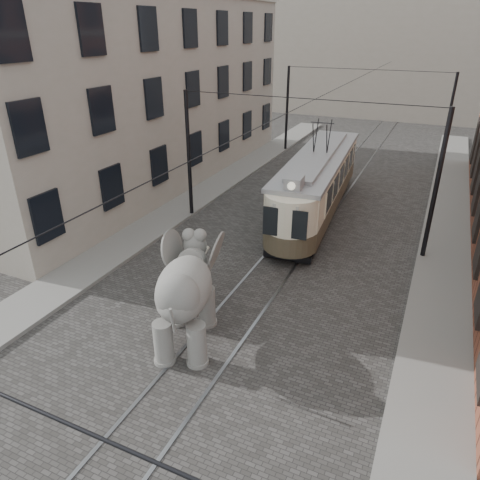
% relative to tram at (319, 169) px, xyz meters
% --- Properties ---
extents(ground, '(120.00, 120.00, 0.00)m').
position_rel_tram_xyz_m(ground, '(0.11, -9.00, -2.26)').
color(ground, '#413F3C').
extents(tram_rails, '(1.54, 80.00, 0.02)m').
position_rel_tram_xyz_m(tram_rails, '(0.11, -9.00, -2.25)').
color(tram_rails, slate).
rests_on(tram_rails, ground).
extents(sidewalk_right, '(2.00, 60.00, 0.15)m').
position_rel_tram_xyz_m(sidewalk_right, '(6.11, -9.00, -2.18)').
color(sidewalk_right, slate).
rests_on(sidewalk_right, ground).
extents(sidewalk_left, '(2.00, 60.00, 0.15)m').
position_rel_tram_xyz_m(sidewalk_left, '(-6.39, -9.00, -2.18)').
color(sidewalk_left, slate).
rests_on(sidewalk_left, ground).
extents(stucco_building, '(7.00, 24.00, 10.00)m').
position_rel_tram_xyz_m(stucco_building, '(-10.89, 1.00, 2.74)').
color(stucco_building, gray).
rests_on(stucco_building, ground).
extents(distant_block, '(28.00, 10.00, 14.00)m').
position_rel_tram_xyz_m(distant_block, '(0.11, 31.00, 4.74)').
color(distant_block, gray).
rests_on(distant_block, ground).
extents(catenary, '(11.00, 30.20, 6.00)m').
position_rel_tram_xyz_m(catenary, '(-0.09, -4.00, 0.74)').
color(catenary, black).
rests_on(catenary, ground).
extents(tram, '(3.17, 11.53, 4.52)m').
position_rel_tram_xyz_m(tram, '(0.00, 0.00, 0.00)').
color(tram, '#EFE3C1').
rests_on(tram, ground).
extents(elephant, '(4.07, 5.35, 2.91)m').
position_rel_tram_xyz_m(elephant, '(-0.67, -11.54, -0.81)').
color(elephant, slate).
rests_on(elephant, ground).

